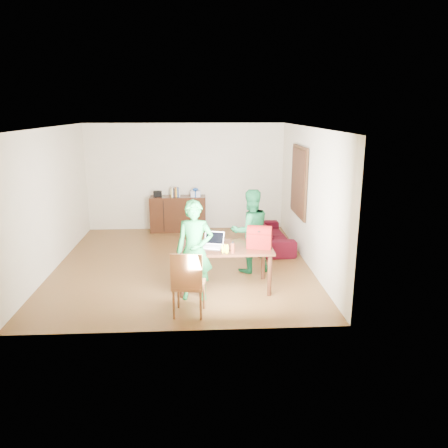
{
  "coord_description": "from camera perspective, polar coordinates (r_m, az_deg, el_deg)",
  "views": [
    {
      "loc": [
        0.35,
        -8.35,
        3.03
      ],
      "look_at": [
        0.77,
        -1.05,
        1.1
      ],
      "focal_mm": 35.0,
      "sensor_mm": 36.0,
      "label": 1
    }
  ],
  "objects": [
    {
      "name": "laptop",
      "position": [
        7.41,
        -1.57,
        -2.73
      ],
      "size": [
        0.4,
        0.33,
        0.24
      ],
      "rotation": [
        0.0,
        0.0,
        -0.3
      ],
      "color": "white",
      "rests_on": "table"
    },
    {
      "name": "sofa",
      "position": [
        9.94,
        6.11,
        -1.42
      ],
      "size": [
        0.82,
        1.9,
        0.54
      ],
      "primitive_type": "imported",
      "rotation": [
        0.0,
        0.0,
        1.62
      ],
      "color": "#3C070F",
      "rests_on": "ground"
    },
    {
      "name": "room",
      "position": [
        8.66,
        -5.47,
        3.24
      ],
      "size": [
        5.2,
        5.7,
        2.9
      ],
      "color": "#482B12",
      "rests_on": "ground"
    },
    {
      "name": "person_far",
      "position": [
        8.27,
        3.45,
        -0.91
      ],
      "size": [
        0.91,
        0.79,
        1.6
      ],
      "primitive_type": "imported",
      "rotation": [
        0.0,
        0.0,
        3.41
      ],
      "color": "#13582D",
      "rests_on": "ground"
    },
    {
      "name": "bananas",
      "position": [
        7.1,
        0.14,
        -3.64
      ],
      "size": [
        0.18,
        0.13,
        0.06
      ],
      "primitive_type": null,
      "rotation": [
        0.0,
        0.0,
        0.2
      ],
      "color": "yellow",
      "rests_on": "table"
    },
    {
      "name": "person_near",
      "position": [
        7.04,
        -3.86,
        -3.51
      ],
      "size": [
        0.64,
        0.46,
        1.65
      ],
      "primitive_type": "imported",
      "rotation": [
        0.0,
        0.0,
        -0.11
      ],
      "color": "#16642A",
      "rests_on": "ground"
    },
    {
      "name": "red_bag",
      "position": [
        7.39,
        4.63,
        -1.97
      ],
      "size": [
        0.45,
        0.32,
        0.3
      ],
      "primitive_type": "cube",
      "rotation": [
        0.0,
        0.0,
        -0.23
      ],
      "color": "#680F06",
      "rests_on": "table"
    },
    {
      "name": "bottle",
      "position": [
        7.11,
        1.13,
        -3.07
      ],
      "size": [
        0.08,
        0.08,
        0.19
      ],
      "primitive_type": "cylinder",
      "rotation": [
        0.0,
        0.0,
        -0.43
      ],
      "color": "#542113",
      "rests_on": "table"
    },
    {
      "name": "chair",
      "position": [
        6.69,
        -4.6,
        -9.36
      ],
      "size": [
        0.52,
        0.5,
        1.03
      ],
      "rotation": [
        0.0,
        0.0,
        -0.14
      ],
      "color": "brown",
      "rests_on": "ground"
    },
    {
      "name": "table",
      "position": [
        7.49,
        0.09,
        -3.64
      ],
      "size": [
        1.62,
        0.91,
        0.76
      ],
      "rotation": [
        0.0,
        0.0,
        -0.0
      ],
      "color": "#321A0D",
      "rests_on": "ground"
    }
  ]
}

